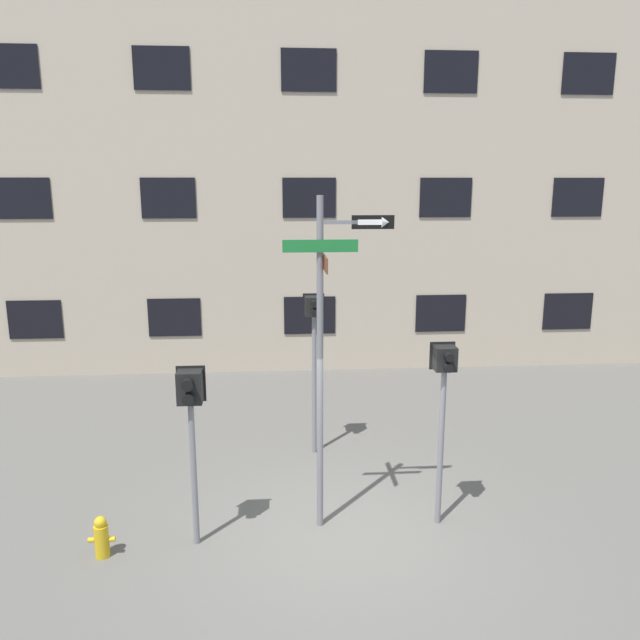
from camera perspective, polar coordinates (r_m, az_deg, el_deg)
The scene contains 7 objects.
ground_plane at distance 9.22m, azimuth 2.07°, elevation -19.16°, with size 60.00×60.00×0.00m, color #595651.
building_facade at distance 16.18m, azimuth -1.11°, elevation 21.70°, with size 24.00×0.63×14.84m.
street_sign_pole at distance 8.41m, azimuth 0.54°, elevation -1.71°, with size 1.46×0.84×4.68m.
pedestrian_signal_left at distance 8.37m, azimuth -11.74°, elevation -7.82°, with size 0.38×0.40×2.49m.
pedestrian_signal_right at distance 8.84m, azimuth 11.24°, elevation -6.09°, with size 0.36×0.40×2.68m.
pedestrian_signal_across at distance 10.94m, azimuth -0.54°, elevation -1.11°, with size 0.38×0.40×2.93m.
fire_hydrant at distance 9.14m, azimuth -19.35°, elevation -18.24°, with size 0.35×0.19×0.57m.
Camera 1 is at (-0.90, -7.80, 4.85)m, focal length 35.00 mm.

